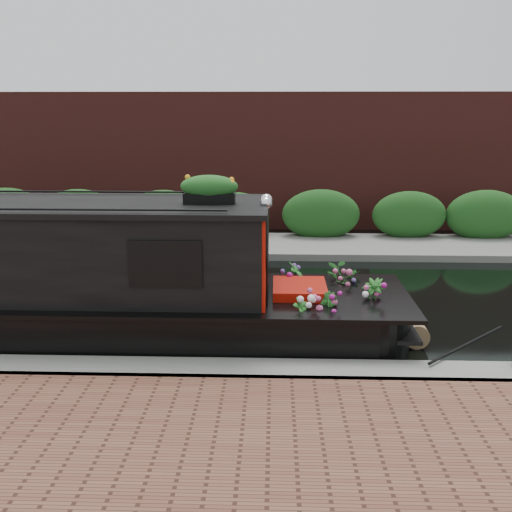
{
  "coord_description": "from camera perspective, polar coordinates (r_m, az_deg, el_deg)",
  "views": [
    {
      "loc": [
        0.88,
        -10.16,
        3.56
      ],
      "look_at": [
        0.56,
        -0.6,
        1.06
      ],
      "focal_mm": 40.0,
      "sensor_mm": 36.0,
      "label": 1
    }
  ],
  "objects": [
    {
      "name": "far_bank_path",
      "position": [
        14.82,
        -1.58,
        0.73
      ],
      "size": [
        40.0,
        2.4,
        0.34
      ],
      "primitive_type": "cube",
      "color": "slate",
      "rests_on": "ground"
    },
    {
      "name": "rope_fender",
      "position": [
        9.2,
        15.56,
        -7.43
      ],
      "size": [
        0.38,
        0.41,
        0.38
      ],
      "primitive_type": "cylinder",
      "rotation": [
        1.57,
        0.0,
        0.0
      ],
      "color": "olive",
      "rests_on": "ground"
    },
    {
      "name": "near_bank_coping",
      "position": [
        7.78,
        -4.93,
        -12.65
      ],
      "size": [
        40.0,
        0.6,
        0.5
      ],
      "primitive_type": "cube",
      "color": "slate",
      "rests_on": "ground"
    },
    {
      "name": "far_brick_wall",
      "position": [
        17.74,
        -1.0,
        3.06
      ],
      "size": [
        40.0,
        1.0,
        8.0
      ],
      "primitive_type": "cube",
      "color": "#53201C",
      "rests_on": "ground"
    },
    {
      "name": "ground",
      "position": [
        10.8,
        -2.9,
        -4.62
      ],
      "size": [
        80.0,
        80.0,
        0.0
      ],
      "primitive_type": "plane",
      "color": "black",
      "rests_on": "ground"
    },
    {
      "name": "far_hedge",
      "position": [
        15.69,
        -1.38,
        1.52
      ],
      "size": [
        40.0,
        1.1,
        2.8
      ],
      "primitive_type": "cube",
      "color": "#1B4A19",
      "rests_on": "ground"
    }
  ]
}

